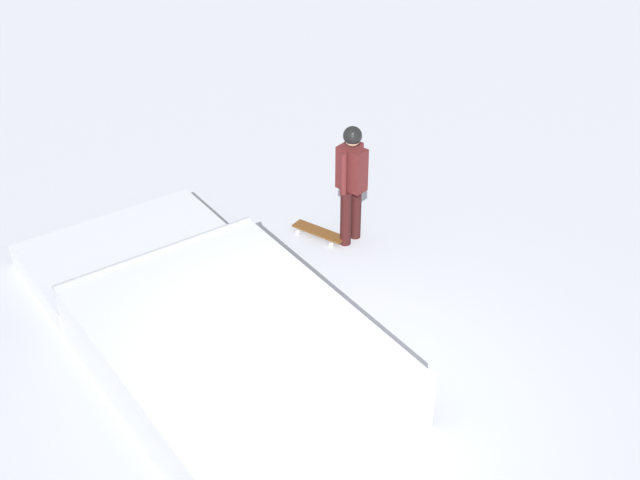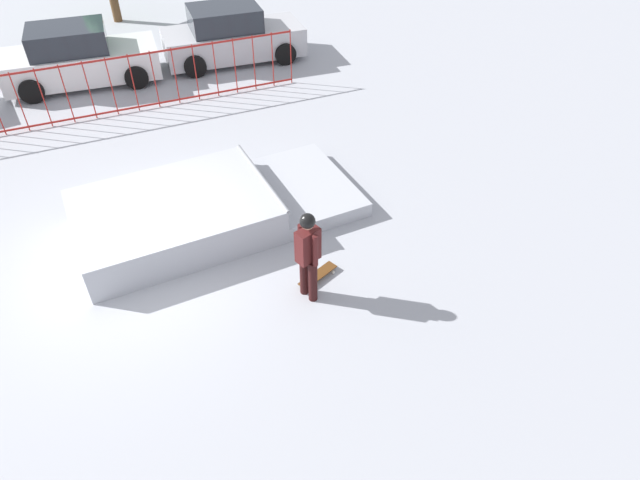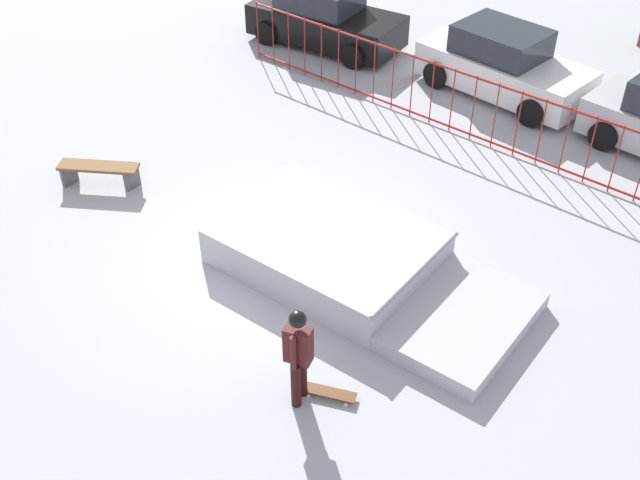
{
  "view_description": "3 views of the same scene",
  "coord_description": "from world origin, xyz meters",
  "px_view_note": "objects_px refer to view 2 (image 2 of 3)",
  "views": [
    {
      "loc": [
        -5.5,
        3.98,
        6.56
      ],
      "look_at": [
        1.5,
        -0.93,
        0.9
      ],
      "focal_mm": 48.35,
      "sensor_mm": 36.0,
      "label": 1
    },
    {
      "loc": [
        -0.44,
        -8.11,
        6.85
      ],
      "look_at": [
        2.67,
        -1.89,
        1.0
      ],
      "focal_mm": 31.51,
      "sensor_mm": 36.0,
      "label": 2
    },
    {
      "loc": [
        7.13,
        -7.86,
        8.84
      ],
      "look_at": [
        0.82,
        0.52,
        0.6
      ],
      "focal_mm": 43.66,
      "sensor_mm": 36.0,
      "label": 3
    }
  ],
  "objects_px": {
    "skateboard": "(318,275)",
    "parked_car_white": "(79,58)",
    "skater": "(308,251)",
    "parked_car_silver": "(232,36)",
    "skate_ramp": "(199,211)"
  },
  "relations": [
    {
      "from": "skateboard",
      "to": "parked_car_white",
      "type": "height_order",
      "value": "parked_car_white"
    },
    {
      "from": "skateboard",
      "to": "parked_car_white",
      "type": "xyz_separation_m",
      "value": [
        -2.35,
        10.13,
        0.65
      ]
    },
    {
      "from": "skater",
      "to": "parked_car_white",
      "type": "height_order",
      "value": "skater"
    },
    {
      "from": "parked_car_white",
      "to": "parked_car_silver",
      "type": "height_order",
      "value": "same"
    },
    {
      "from": "skate_ramp",
      "to": "parked_car_silver",
      "type": "relative_size",
      "value": 1.27
    },
    {
      "from": "skater",
      "to": "skateboard",
      "type": "distance_m",
      "value": 1.03
    },
    {
      "from": "skater",
      "to": "skateboard",
      "type": "bearing_deg",
      "value": 27.83
    },
    {
      "from": "skater",
      "to": "parked_car_silver",
      "type": "bearing_deg",
      "value": 61.7
    },
    {
      "from": "skate_ramp",
      "to": "parked_car_silver",
      "type": "bearing_deg",
      "value": 65.38
    },
    {
      "from": "skate_ramp",
      "to": "parked_car_white",
      "type": "xyz_separation_m",
      "value": [
        -0.99,
        7.72,
        0.41
      ]
    },
    {
      "from": "skater",
      "to": "skateboard",
      "type": "xyz_separation_m",
      "value": [
        0.32,
        0.3,
        -0.93
      ]
    },
    {
      "from": "skate_ramp",
      "to": "skateboard",
      "type": "xyz_separation_m",
      "value": [
        1.36,
        -2.41,
        -0.24
      ]
    },
    {
      "from": "parked_car_white",
      "to": "skate_ramp",
      "type": "bearing_deg",
      "value": -74.94
    },
    {
      "from": "skater",
      "to": "parked_car_white",
      "type": "distance_m",
      "value": 10.63
    },
    {
      "from": "parked_car_white",
      "to": "parked_car_silver",
      "type": "bearing_deg",
      "value": 3.25
    }
  ]
}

